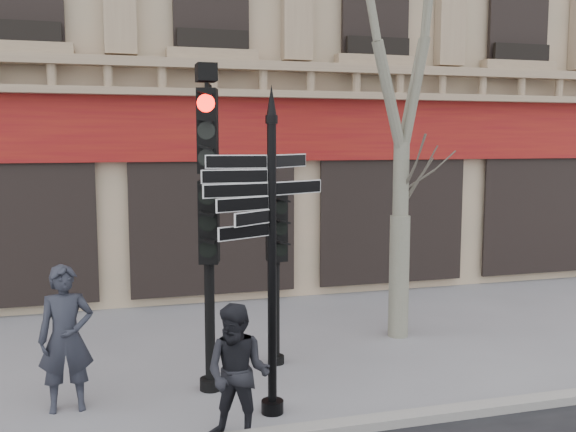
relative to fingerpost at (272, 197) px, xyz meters
name	(u,v)px	position (x,y,z in m)	size (l,w,h in m)	color
ground	(274,391)	(0.19, 0.67, -2.70)	(80.00, 80.00, 0.00)	slate
kerb	(305,432)	(0.19, -0.73, -2.64)	(80.00, 0.25, 0.12)	gray
fingerpost	(272,197)	(0.00, 0.00, 0.00)	(2.07, 2.07, 4.02)	black
traffic_signal_main	(208,188)	(-0.62, 0.95, 0.05)	(0.55, 0.45, 4.35)	black
traffic_signal_secondary	(276,246)	(0.49, 1.70, -0.90)	(0.48, 0.37, 2.58)	black
pedestrian_a	(66,338)	(-2.45, 0.80, -1.78)	(0.67, 0.44, 1.85)	#23252E
pedestrian_b	(238,374)	(-0.56, -0.63, -1.91)	(0.77, 0.60, 1.58)	black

